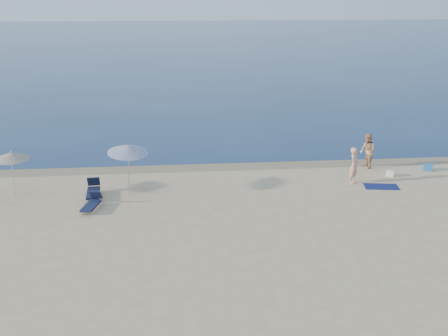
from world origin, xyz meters
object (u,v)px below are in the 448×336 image
(blue_cooler, at_px, (428,167))
(umbrella_near, at_px, (128,149))
(person_right, at_px, (367,151))
(person_left, at_px, (354,165))

(blue_cooler, xyz_separation_m, umbrella_near, (-16.20, -2.09, 2.07))
(blue_cooler, distance_m, umbrella_near, 16.46)
(person_right, bearing_deg, blue_cooler, 72.16)
(blue_cooler, bearing_deg, person_right, -169.30)
(blue_cooler, bearing_deg, person_left, -136.39)
(person_left, height_order, umbrella_near, umbrella_near)
(person_left, bearing_deg, umbrella_near, 126.38)
(person_left, relative_size, blue_cooler, 3.90)
(umbrella_near, bearing_deg, person_left, -19.55)
(person_right, height_order, blue_cooler, person_right)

